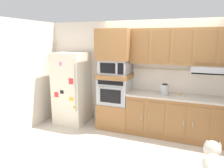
# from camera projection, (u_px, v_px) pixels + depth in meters

# --- Properties ---
(ground_plane) EXTENTS (9.60, 9.60, 0.00)m
(ground_plane) POSITION_uv_depth(u_px,v_px,m) (145.00, 148.00, 4.07)
(ground_plane) COLOR beige
(back_kitchen_wall) EXTENTS (6.20, 0.12, 2.50)m
(back_kitchen_wall) POSITION_uv_depth(u_px,v_px,m) (158.00, 76.00, 4.82)
(back_kitchen_wall) COLOR silver
(back_kitchen_wall) RESTS_ON ground
(side_panel_left) EXTENTS (0.12, 7.10, 2.50)m
(side_panel_left) POSITION_uv_depth(u_px,v_px,m) (27.00, 76.00, 4.81)
(side_panel_left) COLOR silver
(side_panel_left) RESTS_ON ground
(refrigerator) EXTENTS (0.76, 0.73, 1.76)m
(refrigerator) POSITION_uv_depth(u_px,v_px,m) (72.00, 88.00, 5.23)
(refrigerator) COLOR silver
(refrigerator) RESTS_ON ground
(oven_base_cabinet) EXTENTS (0.74, 0.62, 0.60)m
(oven_base_cabinet) POSITION_uv_depth(u_px,v_px,m) (115.00, 115.00, 5.01)
(oven_base_cabinet) COLOR #996638
(oven_base_cabinet) RESTS_ON ground
(built_in_oven) EXTENTS (0.70, 0.62, 0.60)m
(built_in_oven) POSITION_uv_depth(u_px,v_px,m) (115.00, 91.00, 4.89)
(built_in_oven) COLOR #A8AAAF
(built_in_oven) RESTS_ON oven_base_cabinet
(appliance_mid_shelf) EXTENTS (0.74, 0.62, 0.10)m
(appliance_mid_shelf) POSITION_uv_depth(u_px,v_px,m) (115.00, 76.00, 4.82)
(appliance_mid_shelf) COLOR #996638
(appliance_mid_shelf) RESTS_ON built_in_oven
(microwave) EXTENTS (0.64, 0.54, 0.32)m
(microwave) POSITION_uv_depth(u_px,v_px,m) (115.00, 67.00, 4.77)
(microwave) COLOR #A8AAAF
(microwave) RESTS_ON appliance_mid_shelf
(appliance_upper_cabinet) EXTENTS (0.74, 0.62, 0.68)m
(appliance_upper_cabinet) POSITION_uv_depth(u_px,v_px,m) (115.00, 45.00, 4.67)
(appliance_upper_cabinet) COLOR #996638
(appliance_upper_cabinet) RESTS_ON microwave
(lower_cabinet_run) EXTENTS (3.00, 0.63, 0.88)m
(lower_cabinet_run) POSITION_uv_depth(u_px,v_px,m) (199.00, 120.00, 4.31)
(lower_cabinet_run) COLOR #996638
(lower_cabinet_run) RESTS_ON ground
(countertop_slab) EXTENTS (3.04, 0.64, 0.04)m
(countertop_slab) POSITION_uv_depth(u_px,v_px,m) (201.00, 99.00, 4.22)
(countertop_slab) COLOR #BCB2A3
(countertop_slab) RESTS_ON lower_cabinet_run
(backsplash_panel) EXTENTS (3.04, 0.02, 0.50)m
(backsplash_panel) POSITION_uv_depth(u_px,v_px,m) (202.00, 83.00, 4.43)
(backsplash_panel) COLOR white
(backsplash_panel) RESTS_ON countertop_slab
(upper_cabinet_with_hood) EXTENTS (3.00, 0.48, 0.88)m
(upper_cabinet_with_hood) POSITION_uv_depth(u_px,v_px,m) (206.00, 48.00, 4.12)
(upper_cabinet_with_hood) COLOR #996638
(upper_cabinet_with_hood) RESTS_ON backsplash_panel
(screwdriver) EXTENTS (0.16, 0.16, 0.03)m
(screwdriver) POSITION_uv_depth(u_px,v_px,m) (180.00, 94.00, 4.44)
(screwdriver) COLOR yellow
(screwdriver) RESTS_ON countertop_slab
(electric_kettle) EXTENTS (0.17, 0.17, 0.24)m
(electric_kettle) POSITION_uv_depth(u_px,v_px,m) (165.00, 90.00, 4.41)
(electric_kettle) COLOR #A8AAAF
(electric_kettle) RESTS_ON countertop_slab
(dog) EXTENTS (0.32, 0.94, 0.66)m
(dog) POSITION_uv_depth(u_px,v_px,m) (214.00, 164.00, 2.82)
(dog) COLOR beige
(dog) RESTS_ON ground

